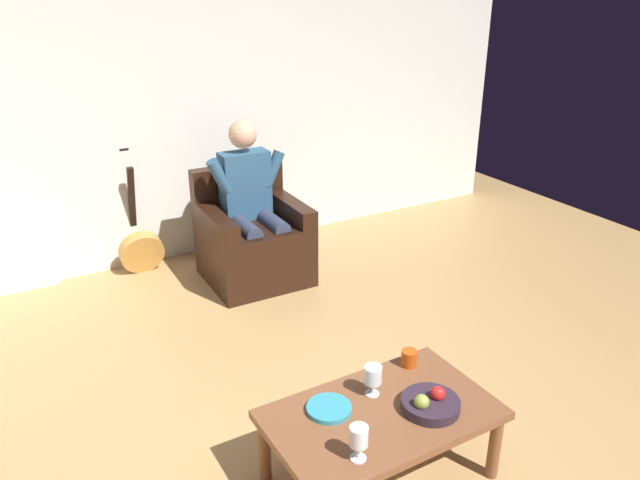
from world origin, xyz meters
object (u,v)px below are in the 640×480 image
Objects in this scene: coffee_table at (381,420)px; fruit_bowl at (430,403)px; armchair at (253,241)px; decorative_dish at (329,408)px; guitar at (141,247)px; person_seated at (252,199)px; wine_glass_far at (373,376)px; candle_jar at (409,358)px; wine_glass_near at (359,438)px.

fruit_bowl is (-0.20, 0.10, 0.08)m from coffee_table.
armchair is 4.10× the size of decorative_dish.
armchair is 0.86× the size of guitar.
fruit_bowl is at bearing 154.85° from coffee_table.
person_seated reaches higher than guitar.
guitar reaches higher than armchair.
person_seated is 5.95× the size of decorative_dish.
candle_jar is at bearing -160.26° from wine_glass_far.
coffee_table is 0.37m from wine_glass_near.
candle_jar reaches higher than coffee_table.
person_seated is at bearing -98.65° from wine_glass_far.
coffee_table is 0.42m from candle_jar.
armchair reaches higher than fruit_bowl.
coffee_table is 1.05× the size of guitar.
candle_jar is (-0.54, -0.11, 0.03)m from decorative_dish.
armchair is at bearing -104.68° from decorative_dish.
person_seated reaches higher than decorative_dish.
candle_jar is (-0.73, 2.61, 0.22)m from guitar.
wine_glass_near is at bearing 48.51° from wine_glass_far.
person_seated is 1.18× the size of coffee_table.
decorative_dish reaches higher than coffee_table.
wine_glass_near is 0.77× the size of decorative_dish.
armchair is 2.58m from wine_glass_near.
wine_glass_near is (0.62, 2.50, 0.19)m from armchair.
person_seated is at bearing 143.34° from guitar.
candle_jar is (-0.33, -0.24, 0.09)m from coffee_table.
wine_glass_near is 0.48m from fruit_bowl.
decorative_dish is at bearing 1.05° from wine_glass_far.
person_seated is at bearing -104.03° from wine_glass_near.
coffee_table is 0.25m from decorative_dish.
guitar is at bearing -86.12° from decorative_dish.
wine_glass_far is at bearing 19.74° from candle_jar.
candle_jar is at bearing 89.74° from person_seated.
armchair reaches higher than candle_jar.
coffee_table is (0.36, 2.28, -0.33)m from person_seated.
wine_glass_far is at bearing -52.85° from fruit_bowl.
wine_glass_far is (-0.03, -0.13, 0.15)m from coffee_table.
guitar is at bearing -81.06° from wine_glass_far.
guitar is 2.76m from wine_glass_far.
fruit_bowl is 0.47m from decorative_dish.
guitar is at bearing -35.16° from armchair.
decorative_dish is (0.41, -0.22, -0.02)m from fruit_bowl.
wine_glass_near is (0.26, 0.20, 0.16)m from coffee_table.
person_seated is at bearing -99.00° from coffee_table.
candle_jar is (-0.13, -0.33, 0.01)m from fruit_bowl.
guitar is 6.52× the size of wine_glass_far.
decorative_dish is (0.57, 2.17, 0.09)m from armchair.
coffee_table is at bearing 97.87° from guitar.
guitar is (0.75, -0.56, -0.45)m from person_seated.
fruit_bowl is 1.29× the size of decorative_dish.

